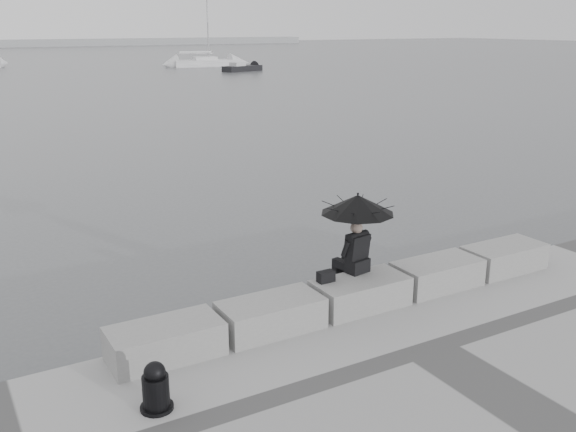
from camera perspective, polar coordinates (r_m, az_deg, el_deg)
ground at (r=11.48m, az=4.98°, el=-9.51°), size 360.00×360.00×0.00m
stone_block_far_left at (r=9.40m, az=-10.86°, el=-10.90°), size 1.60×0.80×0.50m
stone_block_left at (r=10.00m, az=-1.54°, el=-8.82°), size 1.60×0.80×0.50m
stone_block_centre at (r=10.83m, az=6.44°, el=-6.84°), size 1.60×0.80×0.50m
stone_block_right at (r=11.86m, az=13.11°, el=-5.06°), size 1.60×0.80×0.50m
stone_block_far_right at (r=13.02m, az=18.63°, el=-3.53°), size 1.60×0.80×0.50m
seated_person at (r=10.73m, az=6.21°, el=0.16°), size 1.24×1.24×1.39m
bag at (r=10.56m, az=3.38°, el=-5.40°), size 0.28×0.16×0.18m
mooring_bollard at (r=8.26m, az=-11.67°, el=-14.90°), size 0.41×0.41×0.65m
sailboat_right at (r=82.51m, az=-7.37°, el=13.40°), size 8.20×3.19×12.90m
small_motorboat at (r=73.83m, az=-4.08°, el=12.97°), size 5.08×3.00×1.10m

